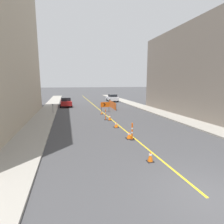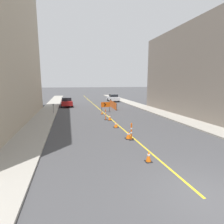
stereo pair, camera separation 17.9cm
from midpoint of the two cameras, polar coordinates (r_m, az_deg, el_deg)
ground_plane at (r=7.77m, az=28.70°, el=-23.60°), size 300.00×300.00×0.00m
lane_stripe at (r=30.84m, az=-5.10°, el=1.92°), size 0.12×51.12×0.01m
sidewalk_left at (r=30.61m, az=-19.13°, el=1.48°), size 2.48×51.12×0.13m
sidewalk_right at (r=32.82m, az=7.96°, el=2.44°), size 2.48×51.12×0.13m
building_facade_right at (r=24.39m, az=29.07°, el=11.58°), size 6.00×20.55×10.91m
traffic_cone_nearest at (r=9.63m, az=12.41°, el=-14.00°), size 0.35×0.35×0.59m
traffic_cone_second at (r=13.07m, az=5.78°, el=-7.50°), size 0.47×0.47×0.57m
traffic_cone_third at (r=16.19m, az=1.61°, el=-4.19°), size 0.45×0.45×0.51m
traffic_cone_fourth at (r=19.16m, az=-0.48°, el=-1.80°), size 0.40×0.40×0.65m
traffic_cone_fifth at (r=22.93m, az=-3.05°, el=-0.12°), size 0.33×0.33×0.49m
delineator_post_front at (r=12.78m, az=6.72°, el=-6.64°), size 0.34×0.34×1.26m
delineator_post_rear at (r=19.40m, az=-1.83°, el=-1.08°), size 0.29×0.29×1.19m
arrow_barricade_primary at (r=24.47m, az=-1.92°, el=2.31°), size 1.29×0.14×1.41m
safety_mesh_fence at (r=28.24m, az=0.51°, el=2.35°), size 0.29×5.30×1.09m
parked_car_curb_near at (r=31.23m, az=-14.45°, el=3.22°), size 1.99×4.38×1.59m
parked_car_curb_mid at (r=38.34m, az=0.54°, el=4.65°), size 1.95×4.36×1.59m
parking_meter_near_curb at (r=24.16m, az=-18.43°, el=1.74°), size 0.12×0.11×1.24m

